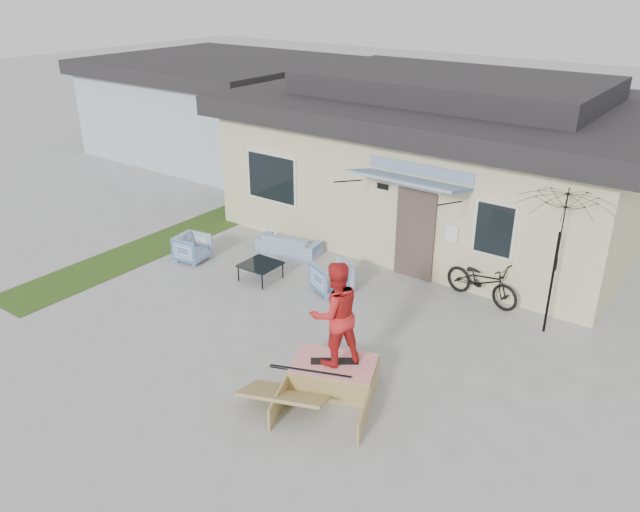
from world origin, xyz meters
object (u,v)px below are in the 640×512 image
Objects in this scene: armchair_right at (331,276)px; patio_umbrella at (557,250)px; skateboard at (335,361)px; skater at (335,312)px; loveseat at (289,240)px; armchair_left at (192,247)px; coffee_table at (261,271)px; skate_ramp at (334,375)px; bicycle at (483,277)px.

patio_umbrella is at bearing 128.05° from armchair_right.
skater is (0.00, 0.00, 0.93)m from skateboard.
armchair_right is 0.42× the size of skater.
armchair_left is at bearing 38.31° from loveseat.
patio_umbrella is (5.98, 1.57, 1.55)m from coffee_table.
patio_umbrella is (4.34, 1.09, 1.37)m from armchair_right.
coffee_table is at bearing 111.54° from skateboard.
armchair_right is at bearing 141.15° from loveseat.
armchair_left is 6.12m from skate_ramp.
bicycle is 1.99m from patio_umbrella.
armchair_left is 2.04m from coffee_table.
bicycle is 0.95× the size of skate_ramp.
loveseat is 1.68m from coffee_table.
armchair_left is 0.33× the size of patio_umbrella.
patio_umbrella is 4.51m from skater.
skateboard is 0.93m from skater.
skateboard is at bearing -179.06° from bicycle.
loveseat is 2.23× the size of armchair_left.
coffee_table is 4.35m from skateboard.
patio_umbrella is at bearing 37.92° from skate_ramp.
armchair_left reaches higher than coffee_table.
bicycle is at bearing 163.25° from patio_umbrella.
patio_umbrella reaches higher than loveseat.
coffee_table is at bearing -91.36° from skater.
armchair_right reaches higher than skateboard.
skate_ramp is (-2.28, -3.91, -1.52)m from patio_umbrella.
loveseat is 0.73× the size of patio_umbrella.
armchair_right reaches higher than loveseat.
skate_ramp is at bearing -104.56° from skateboard.
patio_umbrella is at bearing -95.70° from bicycle.
skater is (5.71, -2.12, 1.06)m from armchair_left.
skater is (3.68, -2.31, 1.22)m from coffee_table.
armchair_right reaches higher than skate_ramp.
armchair_left is 0.90× the size of skateboard.
patio_umbrella is at bearing 22.90° from skateboard.
skate_ramp is 2.29× the size of skateboard.
skateboard is (3.68, -2.31, 0.29)m from coffee_table.
armchair_left is 0.90× the size of coffee_table.
coffee_table is 0.44× the size of skater.
armchair_left is 0.39× the size of skate_ramp.
skate_ramp is (2.06, -2.83, -0.15)m from armchair_right.
bicycle is 4.48m from skater.
loveseat is 0.89× the size of skater.
skateboard is 0.44× the size of skater.
bicycle is at bearing 58.35° from skate_ramp.
armchair_right is at bearing 89.84° from skateboard.
coffee_table is at bearing -49.82° from armchair_right.
armchair_right is at bearing 129.87° from bicycle.
coffee_table is 0.43× the size of skate_ramp.
skater is at bearing 60.22° from armchair_right.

